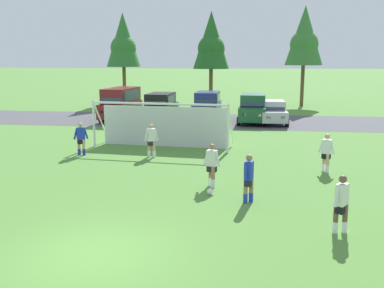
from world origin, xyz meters
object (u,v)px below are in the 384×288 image
Objects in this scene: player_striker_near at (212,165)px; parked_car_slot_center_left at (207,105)px; player_winger_left at (341,204)px; parked_car_slot_center_right at (272,112)px; player_winger_right at (249,179)px; soccer_goal at (163,124)px; parked_car_slot_center at (253,108)px; parked_car_slot_left at (160,107)px; player_midfield_center at (81,139)px; parked_car_slot_far_left at (121,103)px; player_trailing_back at (326,153)px; player_defender_far at (151,141)px; soccer_ball at (210,192)px.

parked_car_slot_center_left is at bearing 96.60° from player_striker_near.
player_winger_left is 0.38× the size of parked_car_slot_center_right.
player_winger_left is 3.44m from player_winger_right.
parked_car_slot_center is at bearing 64.50° from soccer_goal.
parked_car_slot_center is (4.78, 10.01, -0.18)m from soccer_goal.
parked_car_slot_left is at bearing 110.46° from player_winger_right.
player_winger_right is at bearing -90.08° from parked_car_slot_center.
parked_car_slot_center_right is at bearing 85.51° from player_winger_right.
player_striker_near and player_midfield_center have the same top height.
player_winger_left is 24.76m from parked_car_slot_far_left.
player_defender_far is at bearing 167.24° from player_trailing_back.
parked_car_slot_center_right reaches higher than player_striker_near.
parked_car_slot_left and parked_car_slot_center have the same top height.
player_winger_right is at bearing -61.79° from parked_car_slot_far_left.
parked_car_slot_far_left is (-13.35, 14.38, 0.52)m from player_trailing_back.
player_midfield_center is at bearing -123.65° from parked_car_slot_center.
player_striker_near is 1.00× the size of player_defender_far.
soccer_goal is (-3.40, 8.24, 1.18)m from soccer_ball.
player_winger_right is (4.75, -8.91, -0.47)m from soccer_goal.
player_defender_far reaches higher than soccer_ball.
soccer_goal reaches higher than parked_car_slot_far_left.
soccer_goal is 1.61× the size of parked_car_slot_left.
parked_car_slot_center is at bearing -0.07° from parked_car_slot_far_left.
player_trailing_back is at bearing 40.59° from soccer_ball.
player_winger_right is at bearing -53.01° from player_defender_far.
parked_car_slot_left is at bearing 108.18° from player_striker_near.
player_striker_near is 1.00× the size of player_winger_left.
soccer_ball is 6.02m from player_trailing_back.
player_trailing_back is (4.54, 3.89, 0.71)m from soccer_ball.
player_striker_near is 19.36m from parked_car_slot_far_left.
soccer_goal is 2.59m from player_defender_far.
soccer_goal is at bearing 114.92° from player_striker_near.
parked_car_slot_center_left is (3.41, 1.87, 0.00)m from parked_car_slot_left.
parked_car_slot_center_left is at bearing 158.75° from parked_car_slot_center_right.
soccer_goal reaches higher than parked_car_slot_center_right.
parked_car_slot_center_left is 5.41m from parked_car_slot_center_right.
parked_car_slot_center_left is at bearing 14.12° from parked_car_slot_far_left.
player_winger_left is 0.35× the size of parked_car_slot_center.
parked_car_slot_left is (1.37, 12.41, 0.29)m from player_midfield_center.
parked_car_slot_center_right is at bearing 81.11° from soccer_ball.
soccer_goal is 4.60× the size of player_winger_right.
player_midfield_center is at bearing -128.58° from parked_car_slot_center_right.
soccer_goal is 4.60× the size of player_defender_far.
player_trailing_back is at bearing 84.67° from player_winger_left.
parked_car_slot_center_right reaches higher than player_trailing_back.
player_winger_right is at bearing 137.90° from player_winger_left.
parked_car_slot_center_left is (6.58, 1.66, -0.23)m from parked_car_slot_far_left.
soccer_ball is 9.03m from player_midfield_center.
soccer_goal is at bearing 118.04° from player_winger_right.
parked_car_slot_center_right is (8.45, -0.09, -0.24)m from parked_car_slot_left.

